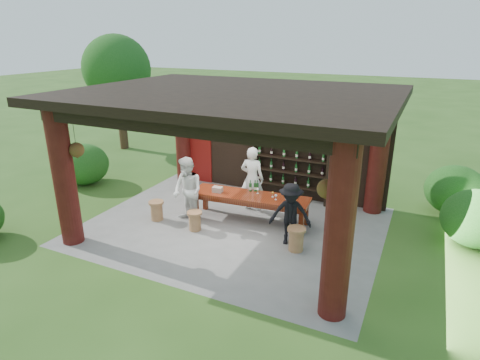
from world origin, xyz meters
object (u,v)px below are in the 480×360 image
at_px(tasting_table, 250,199).
at_px(stool_near_right, 296,239).
at_px(stool_near_left, 195,220).
at_px(guest_man, 290,214).
at_px(guest_woman, 188,191).
at_px(wine_shelf, 290,165).
at_px(stool_far_left, 157,210).
at_px(host, 252,179).
at_px(napkin_basket, 218,189).

relative_size(tasting_table, stool_near_right, 5.66).
bearing_deg(stool_near_left, guest_man, 8.66).
distance_m(stool_near_right, guest_woman, 3.10).
distance_m(wine_shelf, guest_woman, 3.33).
distance_m(stool_near_right, stool_far_left, 3.91).
xyz_separation_m(tasting_table, stool_near_right, (1.60, -0.98, -0.33)).
height_order(host, napkin_basket, host).
xyz_separation_m(stool_near_left, napkin_basket, (0.17, 0.92, 0.55)).
height_order(wine_shelf, napkin_basket, wine_shelf).
relative_size(tasting_table, guest_man, 2.10).
bearing_deg(stool_far_left, stool_near_right, 0.48).
xyz_separation_m(host, napkin_basket, (-0.61, -0.92, -0.10)).
distance_m(wine_shelf, guest_man, 2.89).
xyz_separation_m(stool_far_left, guest_woman, (0.87, 0.23, 0.61)).
xyz_separation_m(tasting_table, napkin_basket, (-0.88, -0.18, 0.19)).
relative_size(host, guest_woman, 1.03).
bearing_deg(stool_near_left, napkin_basket, 79.40).
distance_m(stool_near_right, guest_man, 0.58).
bearing_deg(guest_woman, tasting_table, 52.13).
bearing_deg(stool_near_left, wine_shelf, 64.51).
xyz_separation_m(wine_shelf, stool_far_left, (-2.72, -3.00, -0.77)).
bearing_deg(guest_woman, wine_shelf, 79.81).
xyz_separation_m(wine_shelf, napkin_basket, (-1.30, -2.16, -0.23)).
height_order(wine_shelf, stool_far_left, wine_shelf).
bearing_deg(guest_man, napkin_basket, 152.19).
relative_size(guest_woman, guest_man, 1.17).
bearing_deg(stool_far_left, wine_shelf, 47.78).
distance_m(stool_far_left, guest_woman, 1.09).
bearing_deg(host, stool_near_right, 134.45).
distance_m(guest_woman, guest_man, 2.80).
bearing_deg(host, guest_man, 134.89).
xyz_separation_m(stool_near_right, guest_woman, (-3.04, 0.20, 0.60)).
height_order(wine_shelf, guest_woman, wine_shelf).
relative_size(stool_near_left, guest_woman, 0.28).
bearing_deg(napkin_basket, stool_near_right, -17.92).
bearing_deg(host, stool_far_left, 37.85).
bearing_deg(wine_shelf, stool_far_left, -132.22).
bearing_deg(stool_far_left, tasting_table, 23.70).
relative_size(tasting_table, host, 1.74).
xyz_separation_m(stool_far_left, host, (2.03, 1.76, 0.64)).
xyz_separation_m(stool_far_left, napkin_basket, (1.42, 0.84, 0.54)).
height_order(tasting_table, stool_far_left, tasting_table).
bearing_deg(stool_near_right, guest_woman, 176.26).
bearing_deg(guest_woman, stool_near_left, -16.03).
relative_size(stool_near_right, napkin_basket, 2.18).
xyz_separation_m(tasting_table, stool_far_left, (-2.30, -1.01, -0.35)).
height_order(tasting_table, guest_man, guest_man).
bearing_deg(stool_far_left, guest_man, 4.40).
height_order(stool_far_left, host, host).
bearing_deg(stool_near_left, stool_near_right, 2.54).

